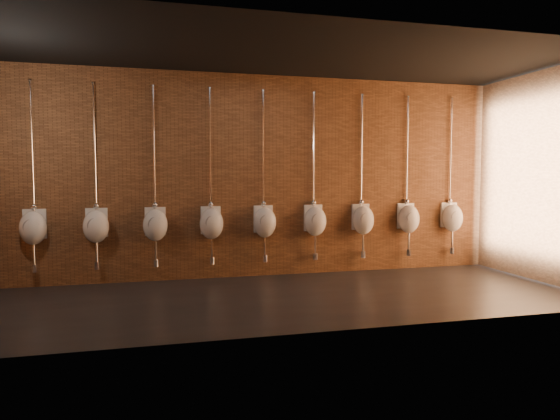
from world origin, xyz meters
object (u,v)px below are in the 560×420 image
(urinal_1, at_px, (96,225))
(urinal_5, at_px, (315,220))
(urinal_6, at_px, (363,219))
(urinal_0, at_px, (33,227))
(urinal_2, at_px, (155,224))
(urinal_3, at_px, (211,223))
(urinal_8, at_px, (452,217))
(urinal_7, at_px, (409,218))
(urinal_4, at_px, (265,221))

(urinal_1, height_order, urinal_5, same)
(urinal_1, height_order, urinal_6, same)
(urinal_0, bearing_deg, urinal_2, 0.00)
(urinal_3, bearing_deg, urinal_8, 0.00)
(urinal_3, relative_size, urinal_6, 1.00)
(urinal_2, height_order, urinal_8, same)
(urinal_5, bearing_deg, urinal_3, 180.00)
(urinal_0, height_order, urinal_3, same)
(urinal_5, xyz_separation_m, urinal_7, (1.68, 0.00, 0.00))
(urinal_4, xyz_separation_m, urinal_8, (3.36, 0.00, 0.00))
(urinal_8, bearing_deg, urinal_5, 180.00)
(urinal_4, bearing_deg, urinal_6, 0.00)
(urinal_0, height_order, urinal_7, same)
(urinal_1, xyz_separation_m, urinal_6, (4.20, 0.00, 0.00))
(urinal_1, xyz_separation_m, urinal_2, (0.84, 0.00, 0.00))
(urinal_3, distance_m, urinal_7, 3.36)
(urinal_1, distance_m, urinal_2, 0.84)
(urinal_0, bearing_deg, urinal_4, 0.00)
(urinal_0, distance_m, urinal_3, 2.52)
(urinal_3, height_order, urinal_6, same)
(urinal_4, bearing_deg, urinal_1, 180.00)
(urinal_4, height_order, urinal_7, same)
(urinal_3, bearing_deg, urinal_5, 0.00)
(urinal_3, relative_size, urinal_5, 1.00)
(urinal_0, distance_m, urinal_6, 5.03)
(urinal_1, distance_m, urinal_5, 3.36)
(urinal_3, height_order, urinal_7, same)
(urinal_3, height_order, urinal_5, same)
(urinal_0, relative_size, urinal_8, 1.00)
(urinal_6, distance_m, urinal_8, 1.68)
(urinal_4, relative_size, urinal_6, 1.00)
(urinal_5, height_order, urinal_7, same)
(urinal_3, xyz_separation_m, urinal_8, (4.20, 0.00, 0.00))
(urinal_4, bearing_deg, urinal_5, 0.00)
(urinal_5, bearing_deg, urinal_8, 0.00)
(urinal_0, height_order, urinal_4, same)
(urinal_1, relative_size, urinal_8, 1.00)
(urinal_1, relative_size, urinal_4, 1.00)
(urinal_2, distance_m, urinal_7, 4.20)
(urinal_2, distance_m, urinal_4, 1.68)
(urinal_1, relative_size, urinal_3, 1.00)
(urinal_0, bearing_deg, urinal_5, 0.00)
(urinal_1, relative_size, urinal_6, 1.00)
(urinal_0, relative_size, urinal_1, 1.00)
(urinal_5, bearing_deg, urinal_1, 180.00)
(urinal_6, bearing_deg, urinal_0, 180.00)
(urinal_2, relative_size, urinal_7, 1.00)
(urinal_7, relative_size, urinal_8, 1.00)
(urinal_0, relative_size, urinal_6, 1.00)
(urinal_0, bearing_deg, urinal_3, 0.00)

